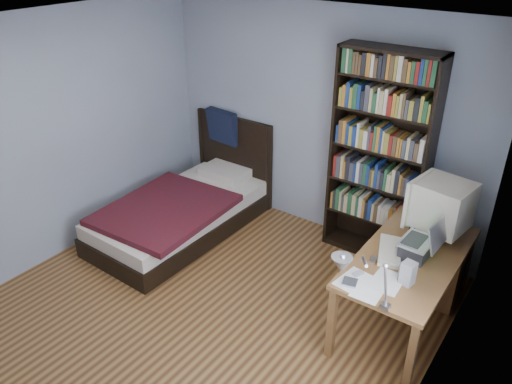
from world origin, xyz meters
TOP-DOWN VIEW (x-y plane):
  - room at (0.03, -0.00)m, footprint 4.20×4.24m
  - desk at (1.50, 1.47)m, footprint 0.75×1.51m
  - crt_monitor at (1.56, 1.49)m, footprint 0.51×0.47m
  - laptop at (1.56, 1.05)m, footprint 0.31×0.32m
  - desk_lamp at (1.47, -0.09)m, footprint 0.26×0.57m
  - keyboard at (1.35, 0.99)m, footprint 0.32×0.49m
  - speaker at (1.61, 0.68)m, footprint 0.11×0.11m
  - soda_can at (1.41, 1.32)m, footprint 0.06×0.06m
  - mouse at (1.47, 1.39)m, footprint 0.06×0.10m
  - phone_silver at (1.28, 0.80)m, footprint 0.06×0.10m
  - phone_grey at (1.27, 0.56)m, footprint 0.08×0.10m
  - external_drive at (1.27, 0.42)m, footprint 0.13×0.13m
  - bookshelf at (0.81, 1.94)m, footprint 0.98×0.30m
  - bed at (-1.13, 1.13)m, footprint 1.19×2.15m

SIDE VIEW (x-z plane):
  - bed at x=-1.13m, z-range -0.33..0.84m
  - desk at x=1.50m, z-range 0.05..0.78m
  - phone_silver at x=1.28m, z-range 0.73..0.75m
  - phone_grey at x=1.27m, z-range 0.73..0.75m
  - external_drive at x=1.27m, z-range 0.73..0.75m
  - keyboard at x=1.35m, z-range 0.72..0.77m
  - mouse at x=1.47m, z-range 0.73..0.76m
  - soda_can at x=1.41m, z-range 0.73..0.84m
  - speaker at x=1.61m, z-range 0.73..0.92m
  - laptop at x=1.56m, z-range 0.65..1.03m
  - crt_monitor at x=1.56m, z-range 0.76..1.28m
  - bookshelf at x=0.81m, z-range 0.01..2.19m
  - room at x=0.03m, z-range 0.00..2.50m
  - desk_lamp at x=1.47m, z-range 0.93..1.60m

